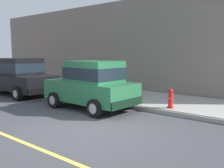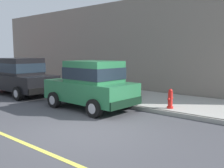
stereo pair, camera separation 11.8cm
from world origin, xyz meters
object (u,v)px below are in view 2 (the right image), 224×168
object	(u,v)px
car_green_hatchback	(91,84)
car_black_sedan	(20,76)
dog_brown	(138,89)
fire_hydrant	(170,99)

from	to	relation	value
car_green_hatchback	car_black_sedan	size ratio (longest dim) A/B	0.84
dog_brown	fire_hydrant	xyz separation A→B (m)	(-1.88, -2.68, 0.05)
dog_brown	fire_hydrant	distance (m)	3.27
car_black_sedan	fire_hydrant	bearing A→B (deg)	-79.31
car_black_sedan	fire_hydrant	size ratio (longest dim) A/B	6.38
car_green_hatchback	fire_hydrant	xyz separation A→B (m)	(1.49, -2.62, -0.50)
car_green_hatchback	dog_brown	size ratio (longest dim) A/B	6.18
car_green_hatchback	car_black_sedan	world-z (taller)	car_black_sedan
dog_brown	car_black_sedan	bearing A→B (deg)	123.10
car_green_hatchback	fire_hydrant	bearing A→B (deg)	-60.33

